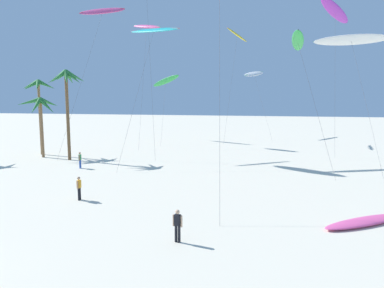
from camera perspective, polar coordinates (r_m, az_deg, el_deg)
The scene contains 16 objects.
palm_tree_2 at distance 46.61m, azimuth -24.07°, elevation 8.06°, with size 4.21×3.90×9.30m.
palm_tree_3 at distance 41.20m, azimuth -20.12°, elevation 9.20°, with size 4.18×4.21×10.15m.
palm_tree_4 at distance 44.30m, azimuth -23.83°, elevation 5.52°, with size 4.57×4.76×7.12m.
flying_kite_0 at distance 60.07m, azimuth -4.38°, elevation 10.39°, with size 6.26×11.69×11.34m.
flying_kite_2 at distance 48.30m, azimuth 22.65°, elevation 19.67°, with size 5.16×7.66×18.90m.
flying_kite_4 at distance 41.02m, azimuth -6.36°, elevation 18.23°, with size 7.93×11.56×15.39m.
flying_kite_6 at distance 43.17m, azimuth 24.87°, elevation 15.41°, with size 7.94×10.76×13.98m.
flying_kite_7 at distance 67.88m, azimuth 10.25°, elevation 11.38°, with size 6.05×13.76×12.83m.
flying_kite_8 at distance 33.44m, azimuth 17.13°, elevation 16.02°, with size 4.10×5.01×12.84m.
flying_kite_9 at distance 59.34m, azimuth 7.51°, elevation 17.47°, with size 3.62×8.05×18.54m.
flying_kite_10 at distance 57.37m, azimuth -7.53°, elevation 18.74°, with size 6.05×11.00×19.16m.
flying_kite_11 at distance 48.35m, azimuth -14.55°, elevation 20.54°, with size 4.91×10.55×19.27m.
grounded_kite_1 at distance 21.52m, azimuth 26.70°, elevation -11.39°, with size 5.15×4.32×0.28m.
person_foreground_walker at distance 36.07m, azimuth -18.07°, elevation -2.45°, with size 0.26×0.50×1.63m.
person_near_left at distance 16.79m, azimuth -2.42°, elevation -13.17°, with size 0.51×0.24×1.60m.
person_near_right at distance 24.70m, azimuth -18.21°, elevation -6.82°, with size 0.23×0.51×1.62m.
Camera 1 is at (8.71, -2.69, 6.73)m, focal length 32.18 mm.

